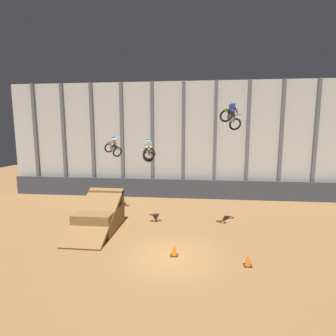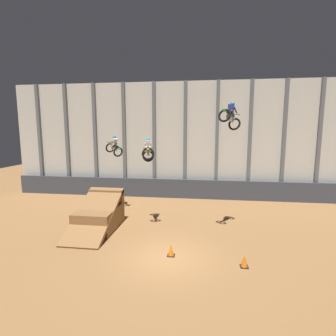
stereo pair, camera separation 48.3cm
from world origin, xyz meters
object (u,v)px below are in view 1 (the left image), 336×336
at_px(rider_bike_left_air, 113,147).
at_px(rider_bike_right_air, 231,116).
at_px(rider_bike_center_air, 149,151).
at_px(traffic_cone_near_ramp, 174,250).
at_px(dirt_ramp, 100,216).
at_px(traffic_cone_arena_edge, 248,260).

bearing_deg(rider_bike_left_air, rider_bike_right_air, -67.94).
xyz_separation_m(rider_bike_center_air, rider_bike_right_air, (4.78, -0.59, 2.05)).
xyz_separation_m(rider_bike_right_air, traffic_cone_near_ramp, (-2.88, -3.19, -6.51)).
distance_m(dirt_ramp, traffic_cone_near_ramp, 5.81).
bearing_deg(rider_bike_right_air, traffic_cone_arena_edge, -53.78).
height_order(dirt_ramp, rider_bike_right_air, rider_bike_right_air).
xyz_separation_m(dirt_ramp, traffic_cone_arena_edge, (8.22, -3.74, -0.50)).
relative_size(rider_bike_right_air, traffic_cone_arena_edge, 3.11).
xyz_separation_m(rider_bike_right_air, traffic_cone_arena_edge, (0.47, -3.80, -6.51)).
bearing_deg(traffic_cone_near_ramp, rider_bike_left_air, 126.77).
bearing_deg(dirt_ramp, traffic_cone_near_ramp, -32.77).
xyz_separation_m(dirt_ramp, rider_bike_right_air, (7.75, 0.06, 6.01)).
bearing_deg(rider_bike_center_air, dirt_ramp, -179.58).
bearing_deg(dirt_ramp, traffic_cone_arena_edge, -24.45).
bearing_deg(traffic_cone_arena_edge, rider_bike_center_air, 140.11).
height_order(rider_bike_center_air, rider_bike_right_air, rider_bike_right_air).
xyz_separation_m(dirt_ramp, rider_bike_left_air, (-0.24, 3.70, 4.01)).
relative_size(rider_bike_left_air, traffic_cone_arena_edge, 2.88).
distance_m(dirt_ramp, traffic_cone_arena_edge, 9.04).
height_order(dirt_ramp, traffic_cone_arena_edge, dirt_ramp).
bearing_deg(rider_bike_center_air, rider_bike_left_air, 124.52).
distance_m(rider_bike_left_air, rider_bike_right_air, 9.00).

